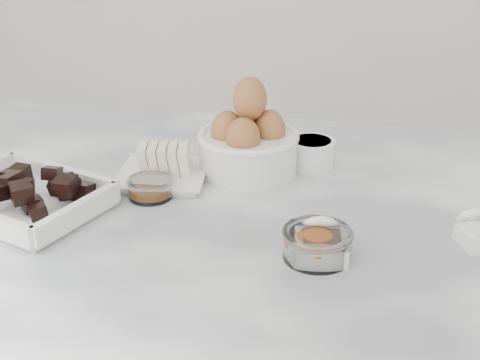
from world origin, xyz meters
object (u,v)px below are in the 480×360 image
egg_bowl (248,141)px  zest_bowl (317,243)px  vanilla_spoon (321,243)px  salt_spoon (480,231)px  honey_bowl (150,188)px  butter_plate (162,167)px  sugar_ramekin (312,152)px  chocolate_dish (22,193)px

egg_bowl → zest_bowl: (0.13, -0.23, -0.03)m
vanilla_spoon → salt_spoon: (0.19, 0.07, -0.00)m
honey_bowl → zest_bowl: (0.25, -0.11, 0.01)m
butter_plate → vanilla_spoon: size_ratio=1.73×
vanilla_spoon → sugar_ramekin: bearing=99.1°
butter_plate → salt_spoon: (0.44, -0.09, -0.01)m
zest_bowl → salt_spoon: (0.19, 0.08, -0.01)m
egg_bowl → vanilla_spoon: size_ratio=1.89×
zest_bowl → vanilla_spoon: 0.01m
chocolate_dish → sugar_ramekin: bearing=31.8°
chocolate_dish → vanilla_spoon: (0.41, -0.03, -0.01)m
honey_bowl → vanilla_spoon: size_ratio=0.80×
butter_plate → honey_bowl: 0.06m
chocolate_dish → salt_spoon: (0.59, 0.04, -0.01)m
sugar_ramekin → zest_bowl: bearing=-82.0°
honey_bowl → zest_bowl: zest_bowl is taller
butter_plate → salt_spoon: 0.45m
egg_bowl → salt_spoon: 0.36m
egg_bowl → honey_bowl: 0.17m
honey_bowl → salt_spoon: size_ratio=0.80×
butter_plate → vanilla_spoon: (0.25, -0.16, -0.00)m
butter_plate → honey_bowl: bearing=-87.3°
honey_bowl → salt_spoon: salt_spoon is taller
sugar_ramekin → honey_bowl: bearing=-143.1°
butter_plate → salt_spoon: butter_plate is taller
salt_spoon → chocolate_dish: bearing=-176.4°
egg_bowl → honey_bowl: bearing=-134.2°
sugar_ramekin → egg_bowl: egg_bowl is taller
chocolate_dish → zest_bowl: (0.40, -0.04, -0.00)m
vanilla_spoon → butter_plate: bearing=146.9°
butter_plate → salt_spoon: bearing=-11.8°
sugar_ramekin → egg_bowl: (-0.09, -0.04, 0.02)m
zest_bowl → salt_spoon: salt_spoon is taller
zest_bowl → butter_plate: bearing=145.4°
zest_bowl → vanilla_spoon: vanilla_spoon is taller
zest_bowl → salt_spoon: size_ratio=1.04×
butter_plate → sugar_ramekin: bearing=24.6°
butter_plate → vanilla_spoon: butter_plate is taller
egg_bowl → honey_bowl: size_ratio=2.35×
egg_bowl → salt_spoon: size_ratio=1.89×
vanilla_spoon → chocolate_dish: bearing=175.1°
butter_plate → vanilla_spoon: bearing=-33.1°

